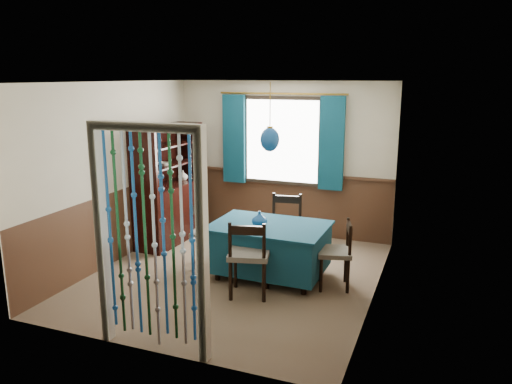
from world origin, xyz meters
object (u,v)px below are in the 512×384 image
at_px(chair_left, 207,233).
at_px(vase_table, 260,220).
at_px(chair_right, 337,252).
at_px(bowl_shelf, 164,164).
at_px(chair_far, 285,226).
at_px(vase_sideboard, 183,175).
at_px(pendant_lamp, 270,139).
at_px(dining_table, 269,246).
at_px(sideboard, 170,202).
at_px(chair_near, 249,256).

xyz_separation_m(chair_left, vase_table, (0.85, -0.19, 0.32)).
xyz_separation_m(chair_right, bowl_shelf, (-2.80, 0.63, 0.82)).
distance_m(chair_far, vase_sideboard, 2.04).
relative_size(chair_right, vase_table, 4.60).
height_order(chair_far, pendant_lamp, pendant_lamp).
xyz_separation_m(dining_table, chair_left, (-0.93, 0.06, 0.06)).
bearing_deg(vase_sideboard, sideboard, -99.87).
relative_size(dining_table, vase_table, 8.07).
height_order(bowl_shelf, vase_sideboard, bowl_shelf).
height_order(chair_far, chair_left, chair_far).
distance_m(chair_near, pendant_lamp, 1.45).
bearing_deg(vase_table, chair_left, 167.41).
relative_size(sideboard, bowl_shelf, 8.45).
xyz_separation_m(chair_near, pendant_lamp, (0.03, 0.63, 1.30)).
bearing_deg(vase_table, chair_right, 7.12).
xyz_separation_m(chair_far, vase_table, (-0.08, -0.81, 0.31)).
xyz_separation_m(sideboard, bowl_shelf, (0.06, -0.22, 0.65)).
bearing_deg(bowl_shelf, chair_far, 1.83).
bearing_deg(chair_near, chair_far, 74.41).
bearing_deg(sideboard, vase_sideboard, 82.23).
xyz_separation_m(sideboard, vase_table, (1.89, -0.97, 0.17)).
bearing_deg(chair_far, vase_table, 74.66).
height_order(pendant_lamp, vase_sideboard, pendant_lamp).
height_order(sideboard, vase_sideboard, sideboard).
height_order(chair_near, chair_far, chair_near).
xyz_separation_m(dining_table, bowl_shelf, (-1.91, 0.62, 0.86)).
height_order(dining_table, chair_near, chair_near).
xyz_separation_m(dining_table, chair_right, (0.89, -0.01, 0.04)).
xyz_separation_m(dining_table, chair_near, (-0.03, -0.63, 0.09)).
distance_m(chair_right, pendant_lamp, 1.62).
relative_size(dining_table, pendant_lamp, 1.77).
bearing_deg(chair_right, pendant_lamp, 73.63).
relative_size(vase_table, bowl_shelf, 0.85).
bearing_deg(vase_sideboard, chair_near, -44.06).
xyz_separation_m(pendant_lamp, vase_sideboard, (-1.91, 1.19, -0.80)).
bearing_deg(chair_near, vase_table, 81.89).
relative_size(chair_right, pendant_lamp, 1.01).
distance_m(chair_right, sideboard, 2.99).
bearing_deg(chair_left, vase_sideboard, -148.39).
bearing_deg(pendant_lamp, chair_right, -0.71).
bearing_deg(bowl_shelf, chair_right, -12.65).
bearing_deg(vase_sideboard, vase_table, -35.85).
distance_m(chair_right, bowl_shelf, 2.98).
distance_m(chair_left, vase_table, 0.92).
xyz_separation_m(chair_near, bowl_shelf, (-1.88, 1.25, 0.77)).
distance_m(pendant_lamp, vase_sideboard, 2.39).
distance_m(chair_near, chair_right, 1.11).
bearing_deg(bowl_shelf, vase_table, -22.29).
xyz_separation_m(chair_far, sideboard, (-1.97, 0.16, 0.13)).
distance_m(chair_left, vase_sideboard, 1.59).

